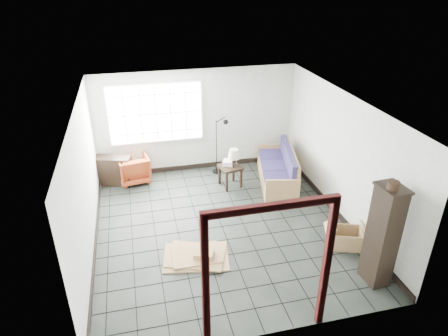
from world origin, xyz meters
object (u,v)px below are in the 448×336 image
object	(u,v)px
armchair	(133,167)
tall_shelf	(383,235)
futon_sofa	(279,171)
side_table	(230,170)

from	to	relation	value
armchair	tall_shelf	distance (m)	5.92
futon_sofa	side_table	size ratio (longest dim) A/B	3.68
futon_sofa	armchair	bearing A→B (deg)	178.09
futon_sofa	tall_shelf	bearing A→B (deg)	-71.13
armchair	side_table	size ratio (longest dim) A/B	1.28
side_table	futon_sofa	bearing A→B (deg)	-6.21
futon_sofa	armchair	world-z (taller)	futon_sofa
futon_sofa	armchair	xyz separation A→B (m)	(-3.44, 0.92, 0.05)
futon_sofa	tall_shelf	size ratio (longest dim) A/B	1.18
futon_sofa	tall_shelf	world-z (taller)	tall_shelf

